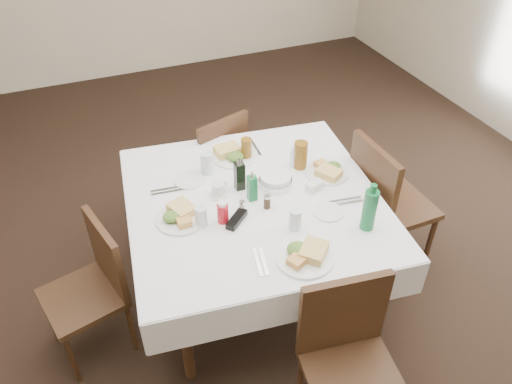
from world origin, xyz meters
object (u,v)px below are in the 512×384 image
dining_table (254,209)px  water_n (207,163)px  water_e (295,157)px  green_bottle (370,209)px  chair_west (94,282)px  chair_east (383,199)px  oil_cruet_dark (239,175)px  water_s (295,219)px  ketchup_bottle (223,213)px  chair_north (216,160)px  water_w (201,216)px  bread_basket (276,180)px  coffee_mug (218,190)px  oil_cruet_green (252,187)px  chair_south (348,353)px

dining_table → water_n: 0.40m
water_e → green_bottle: 0.66m
green_bottle → chair_west: bearing=162.8°
chair_east → chair_west: size_ratio=1.14×
water_n → oil_cruet_dark: (0.12, -0.22, 0.03)m
water_n → oil_cruet_dark: oil_cruet_dark is taller
water_s → ketchup_bottle: size_ratio=0.93×
chair_north → oil_cruet_dark: bearing=-96.4°
chair_east → dining_table: bearing=175.5°
water_w → green_bottle: (0.79, -0.35, 0.07)m
bread_basket → coffee_mug: coffee_mug is taller
water_n → bread_basket: bearing=-38.5°
chair_west → water_s: (1.04, -0.29, 0.34)m
coffee_mug → green_bottle: bearing=-41.1°
green_bottle → water_s: bearing=158.7°
dining_table → oil_cruet_green: oil_cruet_green is taller
dining_table → chair_west: bearing=-179.2°
water_w → coffee_mug: 0.26m
dining_table → oil_cruet_dark: (-0.04, 0.12, 0.17)m
chair_west → oil_cruet_dark: oil_cruet_dark is taller
ketchup_bottle → coffee_mug: bearing=77.4°
bread_basket → oil_cruet_dark: bearing=167.4°
water_e → green_bottle: size_ratio=0.43×
oil_cruet_dark → green_bottle: 0.75m
oil_cruet_dark → coffee_mug: size_ratio=1.83×
chair_east → water_n: size_ratio=6.96×
ketchup_bottle → green_bottle: 0.76m
dining_table → water_e: bearing=30.2°
oil_cruet_green → green_bottle: (0.47, -0.44, 0.04)m
chair_south → chair_west: (-1.03, 0.92, -0.04)m
oil_cruet_dark → oil_cruet_green: size_ratio=1.11×
water_s → bread_basket: (0.06, 0.38, -0.03)m
bread_basket → chair_north: bearing=99.6°
oil_cruet_green → chair_south: bearing=-83.8°
chair_east → bread_basket: 0.74m
coffee_mug → chair_east: bearing=-9.5°
water_n → ketchup_bottle: bearing=-97.4°
chair_east → water_e: chair_east is taller
water_s → green_bottle: green_bottle is taller
chair_east → ketchup_bottle: chair_east is taller
dining_table → ketchup_bottle: 0.29m
chair_south → chair_west: size_ratio=1.08×
green_bottle → dining_table: bearing=135.6°
water_n → ketchup_bottle: (-0.06, -0.45, -0.01)m
chair_north → coffee_mug: size_ratio=7.20×
dining_table → chair_south: (0.09, -0.94, -0.17)m
chair_east → water_w: 1.22m
oil_cruet_dark → water_n: bearing=120.0°
bread_basket → chair_west: bearing=-175.4°
dining_table → water_w: 0.38m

